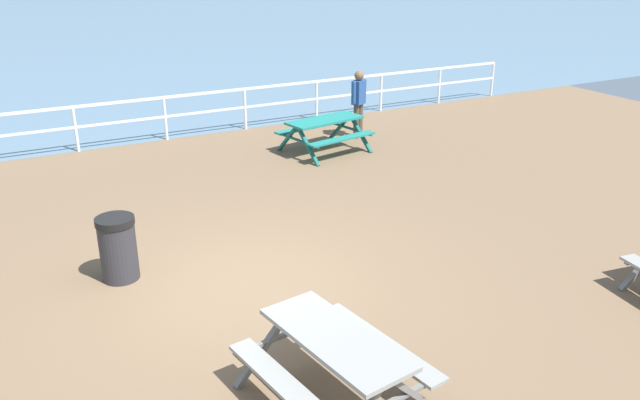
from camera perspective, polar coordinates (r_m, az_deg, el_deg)
name	(u,v)px	position (r m, az deg, el deg)	size (l,w,h in m)	color
ground_plane	(246,291)	(9.33, -6.56, -7.99)	(30.00, 24.00, 0.20)	brown
sea_band	(2,4)	(60.59, -26.30, 15.26)	(142.00, 90.00, 0.01)	slate
seaward_railing	(121,115)	(16.06, -17.18, 7.22)	(23.07, 0.07, 1.08)	white
picnic_table_near_left	(335,352)	(6.83, 1.34, -13.27)	(1.77, 2.00, 0.80)	gray
picnic_table_mid_centre	(325,127)	(14.91, 0.41, 6.45)	(2.04, 1.82, 0.80)	#1E7A70
visitor	(359,100)	(16.00, 3.43, 8.81)	(0.48, 0.35, 1.66)	#4C4233
litter_bin	(118,248)	(9.61, -17.40, -4.08)	(0.55, 0.55, 0.95)	#2D2D33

